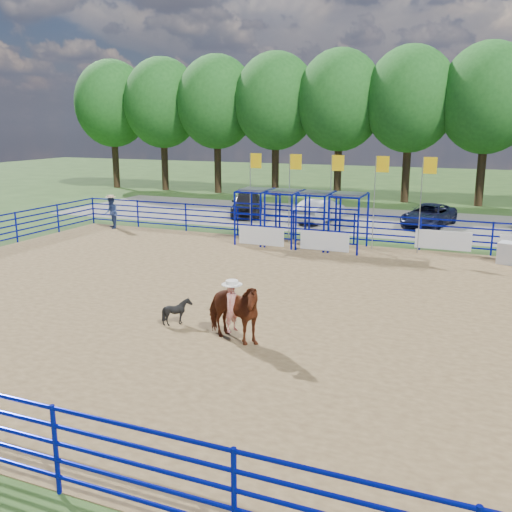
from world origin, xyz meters
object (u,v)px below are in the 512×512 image
at_px(horse_and_rider, 232,309).
at_px(car_c, 429,215).
at_px(calf, 177,311).
at_px(spectator_cowboy, 111,212).
at_px(car_b, 320,210).
at_px(car_a, 247,204).

relative_size(horse_and_rider, car_c, 0.52).
height_order(calf, spectator_cowboy, spectator_cowboy).
distance_m(car_b, car_c, 6.04).
bearing_deg(car_c, car_a, -165.28).
relative_size(spectator_cowboy, car_c, 0.40).
height_order(horse_and_rider, spectator_cowboy, horse_and_rider).
relative_size(spectator_cowboy, car_b, 0.44).
distance_m(car_a, car_c, 10.78).
relative_size(horse_and_rider, car_b, 0.57).
xyz_separation_m(car_a, car_c, (10.77, 0.43, -0.13)).
bearing_deg(car_c, car_b, -158.85).
bearing_deg(car_c, spectator_cowboy, -142.76).
xyz_separation_m(calf, car_c, (4.84, 19.08, 0.23)).
distance_m(horse_and_rider, car_c, 19.87).
height_order(calf, car_a, car_a).
height_order(car_b, car_c, car_b).
relative_size(calf, car_c, 0.17).
xyz_separation_m(spectator_cowboy, car_a, (5.01, 6.86, -0.16)).
distance_m(spectator_cowboy, car_a, 8.50).
distance_m(horse_and_rider, car_a, 20.81).
bearing_deg(car_a, calf, -91.16).
xyz_separation_m(horse_and_rider, calf, (-1.99, 0.58, -0.51)).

